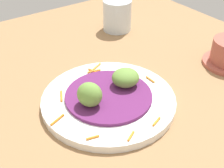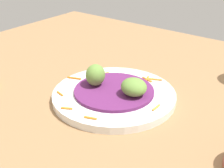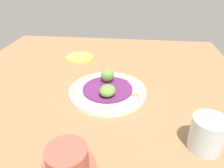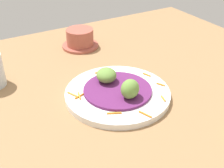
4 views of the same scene
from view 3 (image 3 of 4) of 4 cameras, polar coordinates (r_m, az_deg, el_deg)
The scene contains 9 objects.
table_surface at distance 76.88cm, azimuth -3.90°, elevation -1.21°, with size 110.00×110.00×2.00cm, color #936D47.
main_plate at distance 71.55cm, azimuth -1.19°, elevation -2.06°, with size 25.93×25.93×1.56cm, color white.
cabbage_bed at distance 70.97cm, azimuth -1.20°, elevation -1.30°, with size 16.80×16.80×0.66cm, color #60235B.
carrot_garnish at distance 71.80cm, azimuth 0.03°, elevation -1.01°, with size 22.70×23.28×0.40cm.
guac_scoop_left at distance 73.63cm, azimuth -1.23°, elevation 2.29°, with size 4.14×4.72×4.60cm, color olive.
guac_scoop_center at distance 66.01cm, azimuth -1.22°, elevation -1.82°, with size 5.07×5.46×3.49cm, color olive.
side_plate_small at distance 99.36cm, azimuth -8.70°, elevation 7.03°, with size 12.74×12.74×1.01cm, color #E0CC4C.
terracotta_bowl at distance 47.67cm, azimuth -11.52°, elevation -19.79°, with size 11.98×11.98×6.17cm.
water_glass at distance 54.98cm, azimuth 24.30°, elevation -12.14°, with size 7.92×7.92×8.54cm, color silver.
Camera 3 is at (-12.62, 64.55, 40.81)cm, focal length 33.82 mm.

